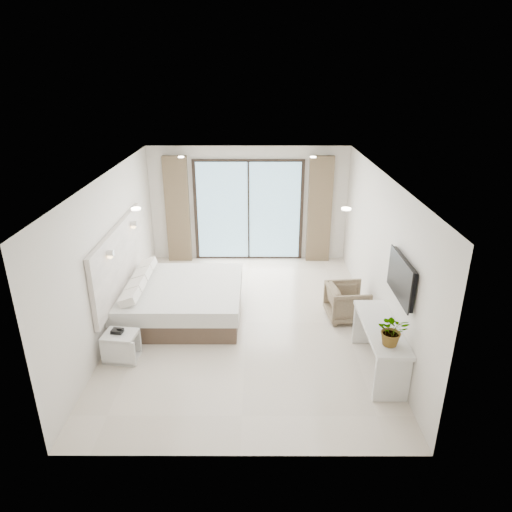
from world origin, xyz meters
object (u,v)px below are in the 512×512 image
at_px(nightstand, 121,346).
at_px(armchair, 347,301).
at_px(bed, 181,300).
at_px(console_desk, 380,338).

bearing_deg(nightstand, armchair, 25.68).
bearing_deg(nightstand, bed, 69.41).
relative_size(bed, nightstand, 3.98).
bearing_deg(console_desk, armchair, 96.93).
height_order(nightstand, console_desk, console_desk).
bearing_deg(bed, armchair, -2.03).
distance_m(console_desk, armchair, 1.59).
bearing_deg(console_desk, bed, 152.79).
relative_size(bed, armchair, 3.04).
xyz_separation_m(nightstand, console_desk, (3.98, -0.26, 0.33)).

